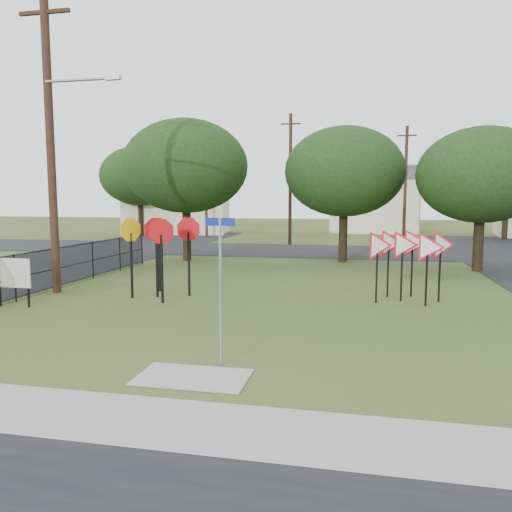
{
  "coord_description": "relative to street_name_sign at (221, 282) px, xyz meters",
  "views": [
    {
      "loc": [
        2.9,
        -10.62,
        3.2
      ],
      "look_at": [
        0.02,
        3.0,
        1.6
      ],
      "focal_mm": 35.0,
      "sensor_mm": 36.0,
      "label": 1
    }
  ],
  "objects": [
    {
      "name": "tree_far_right",
      "position": [
        13.68,
        33.67,
        2.9
      ],
      "size": [
        6.0,
        6.0,
        6.8
      ],
      "color": "black",
      "rests_on": "ground"
    },
    {
      "name": "planting_strip",
      "position": [
        -0.32,
        -3.73,
        -1.63
      ],
      "size": [
        30.0,
        0.8,
        0.02
      ],
      "primitive_type": "cube",
      "color": "#35461A",
      "rests_on": "ground"
    },
    {
      "name": "far_pole_c",
      "position": [
        -10.32,
        31.67,
        2.96
      ],
      "size": [
        1.4,
        0.24,
        9.0
      ],
      "color": "#39251A",
      "rests_on": "ground"
    },
    {
      "name": "curb_pad",
      "position": [
        -0.32,
        -0.73,
        -1.63
      ],
      "size": [
        2.0,
        1.2,
        0.02
      ],
      "primitive_type": "cube",
      "color": "gray",
      "rests_on": "ground"
    },
    {
      "name": "tree_near_right",
      "position": [
        7.68,
        14.67,
        2.58
      ],
      "size": [
        5.6,
        5.6,
        6.33
      ],
      "color": "black",
      "rests_on": "ground"
    },
    {
      "name": "tree_far_left",
      "position": [
        -16.32,
        31.67,
        3.53
      ],
      "size": [
        6.8,
        6.8,
        7.73
      ],
      "color": "black",
      "rests_on": "ground"
    },
    {
      "name": "sidewalk",
      "position": [
        -0.32,
        -2.53,
        -1.63
      ],
      "size": [
        30.0,
        1.6,
        0.02
      ],
      "primitive_type": "cube",
      "color": "gray",
      "rests_on": "ground"
    },
    {
      "name": "info_board",
      "position": [
        -7.5,
        3.85,
        -0.68
      ],
      "size": [
        1.16,
        0.06,
        1.45
      ],
      "color": "black",
      "rests_on": "ground"
    },
    {
      "name": "street_far",
      "position": [
        -0.32,
        21.67,
        -1.63
      ],
      "size": [
        60.0,
        8.0,
        0.02
      ],
      "primitive_type": "cube",
      "color": "black",
      "rests_on": "ground"
    },
    {
      "name": "tree_near_mid",
      "position": [
        1.68,
        16.67,
        2.9
      ],
      "size": [
        6.0,
        6.0,
        6.8
      ],
      "color": "black",
      "rests_on": "ground"
    },
    {
      "name": "house_left",
      "position": [
        -14.32,
        35.67,
        2.01
      ],
      "size": [
        10.58,
        8.88,
        7.2
      ],
      "color": "#EDE5BF",
      "rests_on": "ground"
    },
    {
      "name": "tree_near_left",
      "position": [
        -6.32,
        15.67,
        3.21
      ],
      "size": [
        6.4,
        6.4,
        7.27
      ],
      "color": "black",
      "rests_on": "ground"
    },
    {
      "name": "utility_pole_main",
      "position": [
        -7.56,
        6.17,
        3.57
      ],
      "size": [
        3.55,
        0.33,
        10.0
      ],
      "color": "#39251A",
      "rests_on": "ground"
    },
    {
      "name": "yield_sign_cluster",
      "position": [
        4.02,
        7.16,
        0.04
      ],
      "size": [
        2.8,
        1.55,
        2.28
      ],
      "color": "black",
      "rests_on": "ground"
    },
    {
      "name": "street_name_sign",
      "position": [
        0.0,
        0.0,
        0.0
      ],
      "size": [
        0.59,
        0.08,
        2.85
      ],
      "color": "gray",
      "rests_on": "ground"
    },
    {
      "name": "house_mid",
      "position": [
        3.68,
        41.67,
        1.51
      ],
      "size": [
        8.4,
        8.4,
        6.2
      ],
      "color": "#EDE5BF",
      "rests_on": "ground"
    },
    {
      "name": "fence_run",
      "position": [
        -7.92,
        7.92,
        -0.86
      ],
      "size": [
        0.05,
        11.55,
        1.5
      ],
      "color": "black",
      "rests_on": "ground"
    },
    {
      "name": "ground",
      "position": [
        -0.32,
        1.67,
        -1.64
      ],
      "size": [
        140.0,
        140.0,
        0.0
      ],
      "primitive_type": "plane",
      "color": "#35461A"
    },
    {
      "name": "street_left",
      "position": [
        -12.32,
        11.67,
        -1.63
      ],
      "size": [
        8.0,
        50.0,
        0.02
      ],
      "primitive_type": "cube",
      "color": "black",
      "rests_on": "ground"
    },
    {
      "name": "far_pole_a",
      "position": [
        -2.32,
        25.67,
        2.96
      ],
      "size": [
        1.4,
        0.24,
        9.0
      ],
      "color": "#39251A",
      "rests_on": "ground"
    },
    {
      "name": "far_pole_b",
      "position": [
        5.68,
        29.67,
        2.71
      ],
      "size": [
        1.4,
        0.24,
        8.5
      ],
      "color": "#39251A",
      "rests_on": "ground"
    },
    {
      "name": "stop_sign_cluster",
      "position": [
        -3.83,
        6.17,
        0.29
      ],
      "size": [
        2.3,
        2.0,
        2.62
      ],
      "color": "black",
      "rests_on": "ground"
    }
  ]
}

